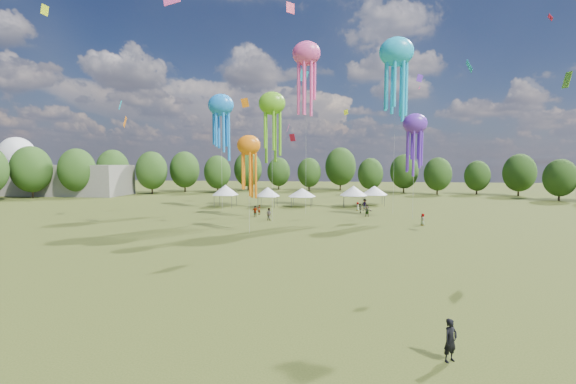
# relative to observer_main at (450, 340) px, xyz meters

# --- Properties ---
(ground) EXTENTS (300.00, 300.00, 0.00)m
(ground) POSITION_rel_observer_main_xyz_m (-8.15, 2.21, -0.95)
(ground) COLOR #384416
(ground) RESTS_ON ground
(observer_main) EXTENTS (0.83, 0.77, 1.91)m
(observer_main) POSITION_rel_observer_main_xyz_m (0.00, 0.00, 0.00)
(observer_main) COLOR black
(observer_main) RESTS_ON ground
(spectator_near) EXTENTS (1.14, 1.05, 1.89)m
(spectator_near) POSITION_rel_observer_main_xyz_m (-14.83, 37.94, -0.01)
(spectator_near) COLOR gray
(spectator_near) RESTS_ON ground
(spectators_far) EXTENTS (25.65, 18.39, 1.86)m
(spectators_far) POSITION_rel_observer_main_xyz_m (-2.52, 46.14, -0.07)
(spectators_far) COLOR gray
(spectators_far) RESTS_ON ground
(festival_tents) EXTENTS (34.49, 11.62, 4.33)m
(festival_tents) POSITION_rel_observer_main_xyz_m (-10.38, 56.29, 2.13)
(festival_tents) COLOR #47474C
(festival_tents) RESTS_ON ground
(show_kites) EXTENTS (36.22, 23.38, 29.40)m
(show_kites) POSITION_rel_observer_main_xyz_m (-6.83, 44.93, 18.94)
(show_kites) COLOR #69C01F
(show_kites) RESTS_ON ground
(small_kites) EXTENTS (68.03, 61.57, 45.99)m
(small_kites) POSITION_rel_observer_main_xyz_m (-9.33, 43.14, 28.98)
(small_kites) COLOR #69C01F
(small_kites) RESTS_ON ground
(treeline) EXTENTS (201.57, 95.24, 13.43)m
(treeline) POSITION_rel_observer_main_xyz_m (-12.02, 64.72, 5.59)
(treeline) COLOR #38281C
(treeline) RESTS_ON ground
(hangar) EXTENTS (40.00, 12.00, 8.00)m
(hangar) POSITION_rel_observer_main_xyz_m (-80.15, 74.21, 3.05)
(hangar) COLOR gray
(hangar) RESTS_ON ground
(radome) EXTENTS (9.00, 9.00, 16.00)m
(radome) POSITION_rel_observer_main_xyz_m (-96.15, 80.21, 9.03)
(radome) COLOR white
(radome) RESTS_ON ground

